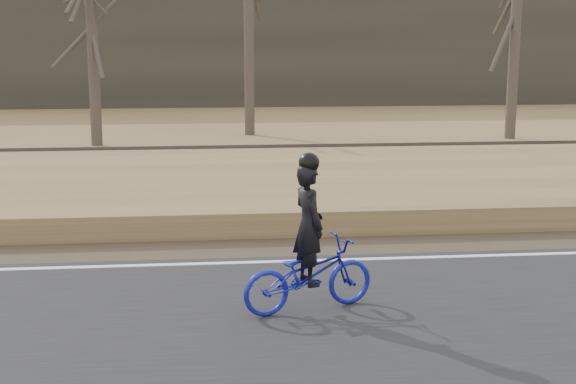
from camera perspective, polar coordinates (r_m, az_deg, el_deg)
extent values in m
cube|color=#473A2B|center=(13.74, -19.15, -4.23)|extent=(120.00, 1.60, 0.04)
cube|color=olive|center=(16.55, -16.87, -0.84)|extent=(120.00, 5.00, 0.44)
cube|color=slate|center=(20.23, -14.88, 1.38)|extent=(120.00, 3.00, 0.45)
cube|color=black|center=(20.18, -14.92, 2.21)|extent=(120.00, 2.40, 0.14)
cube|color=brown|center=(19.46, -15.26, 2.30)|extent=(120.00, 0.07, 0.15)
cube|color=brown|center=(20.86, -14.64, 2.90)|extent=(120.00, 0.07, 0.15)
cube|color=#383328|center=(41.83, -10.42, 10.21)|extent=(120.00, 4.00, 6.00)
imported|color=#151B93|center=(10.20, 1.46, -5.91)|extent=(1.87, 1.13, 0.93)
imported|color=black|center=(10.03, 1.48, -2.34)|extent=(0.52, 0.64, 1.53)
sphere|color=black|center=(9.88, 1.50, 2.09)|extent=(0.26, 0.26, 0.26)
cylinder|color=#484135|center=(26.51, -13.77, 11.02)|extent=(0.36, 0.36, 7.24)
cylinder|color=#484135|center=(28.64, -2.82, 13.02)|extent=(0.36, 0.36, 8.96)
cylinder|color=#484135|center=(28.60, 15.89, 11.56)|extent=(0.36, 0.36, 7.90)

